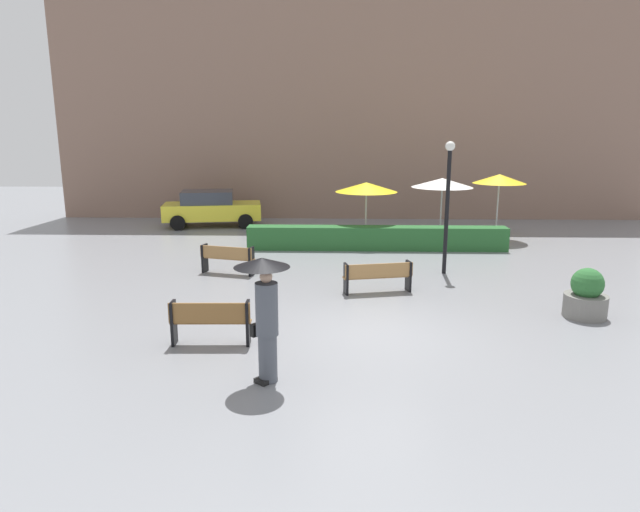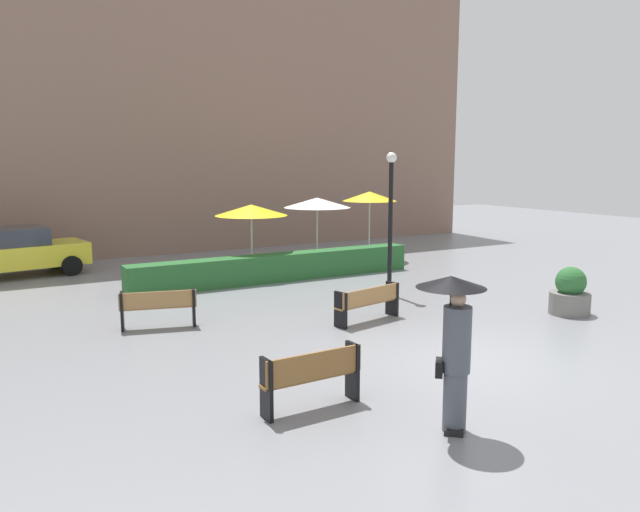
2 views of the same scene
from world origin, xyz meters
The scene contains 13 objects.
ground_plane centered at (0.00, 0.00, 0.00)m, with size 60.00×60.00×0.00m, color gray.
bench_mid_center centered at (0.30, 2.97, 0.48)m, with size 1.85×0.73×0.81m.
bench_far_left centered at (-4.03, 4.81, 0.51)m, with size 1.66×0.74×0.85m.
bench_near_left centered at (-3.29, -0.80, 0.54)m, with size 1.61×0.37×0.90m.
pedestrian_with_umbrella centered at (-1.99, -2.36, 1.37)m, with size 0.94×0.94×2.15m.
planter_pot centered at (4.90, 1.15, 0.49)m, with size 0.96×0.96×1.15m.
lamp_post centered at (2.42, 5.07, 2.38)m, with size 0.28×0.28×3.88m.
patio_umbrella_yellow centered at (0.30, 9.58, 2.11)m, with size 2.30×2.30×2.28m.
patio_umbrella_white centered at (3.29, 10.61, 2.18)m, with size 2.38×2.38×2.36m.
patio_umbrella_yellow_far centered at (5.42, 10.44, 2.35)m, with size 2.01×2.01×2.53m.
hedge_strip centered at (0.63, 8.40, 0.41)m, with size 9.21×0.70×0.83m, color #28602D.
building_facade centered at (0.00, 16.00, 5.67)m, with size 28.00×1.20×11.35m, color #846656.
parked_car centered at (-6.32, 13.11, 0.82)m, with size 4.43×2.50×1.57m.
Camera 1 is at (-0.81, -11.24, 4.22)m, focal length 31.41 mm.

